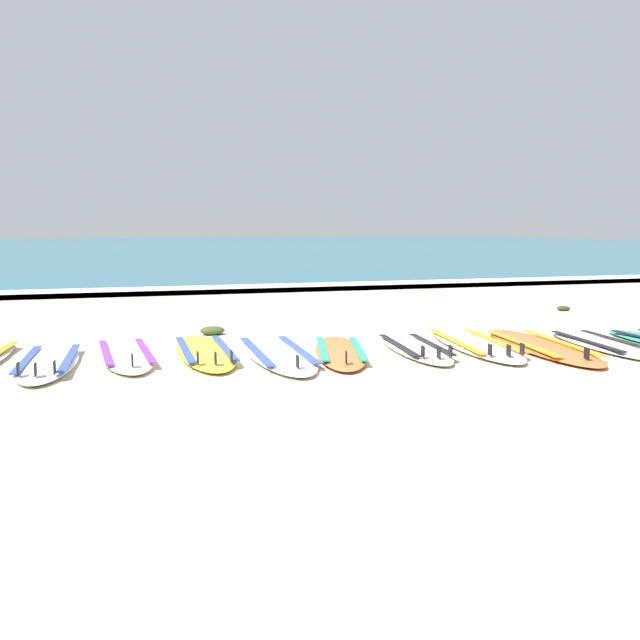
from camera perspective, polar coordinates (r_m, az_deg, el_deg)
ground_plane at (r=7.12m, az=0.68°, el=-3.23°), size 80.00×80.00×0.00m
sea at (r=43.89m, az=-14.42°, el=5.57°), size 80.00×60.00×0.10m
wave_foam_strip at (r=14.47m, az=-8.58°, el=2.36°), size 80.00×0.88×0.11m
surfboard_1 at (r=7.33m, az=-20.53°, el=-3.11°), size 0.66×2.14×0.18m
surfboard_2 at (r=7.52m, az=-15.01°, el=-2.64°), size 0.60×2.12×0.18m
surfboard_3 at (r=7.51m, az=-9.02°, el=-2.48°), size 0.63×2.25×0.18m
surfboard_4 at (r=7.34m, az=-3.37°, el=-2.64°), size 0.71×2.42×0.18m
surfboard_5 at (r=7.43m, az=1.60°, el=-2.51°), size 1.01×2.10×0.18m
surfboard_6 at (r=7.71m, az=7.45°, el=-2.19°), size 0.76×2.04×0.18m
surfboard_7 at (r=8.08m, az=12.00°, el=-1.85°), size 0.95×2.45×0.18m
surfboard_8 at (r=8.13m, az=16.94°, el=-1.96°), size 0.98×2.53×0.18m
surfboard_9 at (r=8.48m, az=21.24°, el=-1.76°), size 0.79×2.11×0.18m
seaweed_clump_near_shoreline at (r=11.89m, az=18.57°, el=0.87°), size 0.21×0.17×0.08m
seaweed_clump_mid_sand at (r=8.90m, az=-8.44°, el=-0.82°), size 0.30×0.24×0.10m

